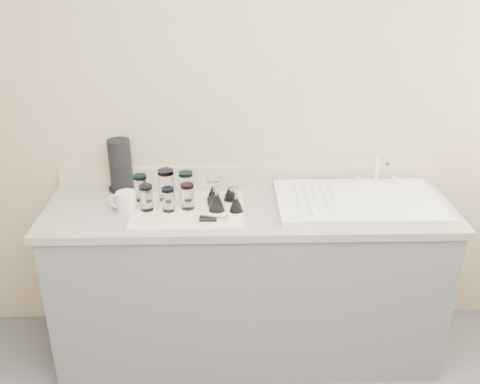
{
  "coord_description": "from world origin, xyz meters",
  "views": [
    {
      "loc": [
        -0.11,
        -1.23,
        2.09
      ],
      "look_at": [
        -0.05,
        1.15,
        1.0
      ],
      "focal_mm": 40.0,
      "sensor_mm": 36.0,
      "label": 1
    }
  ],
  "objects_px": {
    "white_mug": "(126,202)",
    "tumbler_purple": "(186,185)",
    "goblet_front_right": "(236,203)",
    "goblet_back_left": "(214,191)",
    "tumbler_cyan": "(166,185)",
    "can_opener": "(214,219)",
    "sink_unit": "(358,201)",
    "goblet_front_left": "(216,200)",
    "tumbler_lavender": "(188,196)",
    "tumbler_magenta": "(146,198)",
    "paper_towel_roll": "(121,166)",
    "goblet_extra": "(215,196)",
    "goblet_back_right": "(231,191)",
    "tumbler_teal": "(141,188)",
    "tumbler_blue": "(168,199)"
  },
  "relations": [
    {
      "from": "tumbler_purple",
      "to": "goblet_back_right",
      "type": "xyz_separation_m",
      "value": [
        0.23,
        -0.02,
        -0.03
      ]
    },
    {
      "from": "sink_unit",
      "to": "white_mug",
      "type": "bearing_deg",
      "value": -177.58
    },
    {
      "from": "sink_unit",
      "to": "tumbler_blue",
      "type": "distance_m",
      "value": 0.96
    },
    {
      "from": "tumbler_lavender",
      "to": "sink_unit",
      "type": "bearing_deg",
      "value": 2.66
    },
    {
      "from": "tumbler_cyan",
      "to": "can_opener",
      "type": "xyz_separation_m",
      "value": [
        0.25,
        -0.24,
        -0.07
      ]
    },
    {
      "from": "tumbler_magenta",
      "to": "tumbler_blue",
      "type": "xyz_separation_m",
      "value": [
        0.11,
        -0.01,
        -0.0
      ]
    },
    {
      "from": "tumbler_cyan",
      "to": "can_opener",
      "type": "height_order",
      "value": "tumbler_cyan"
    },
    {
      "from": "tumbler_teal",
      "to": "goblet_front_right",
      "type": "height_order",
      "value": "tumbler_teal"
    },
    {
      "from": "sink_unit",
      "to": "paper_towel_roll",
      "type": "distance_m",
      "value": 1.25
    },
    {
      "from": "tumbler_lavender",
      "to": "goblet_extra",
      "type": "bearing_deg",
      "value": 15.95
    },
    {
      "from": "paper_towel_roll",
      "to": "tumbler_purple",
      "type": "bearing_deg",
      "value": -21.5
    },
    {
      "from": "tumbler_teal",
      "to": "goblet_back_right",
      "type": "height_order",
      "value": "goblet_back_right"
    },
    {
      "from": "tumbler_magenta",
      "to": "paper_towel_roll",
      "type": "height_order",
      "value": "paper_towel_roll"
    },
    {
      "from": "sink_unit",
      "to": "goblet_front_right",
      "type": "distance_m",
      "value": 0.63
    },
    {
      "from": "tumbler_lavender",
      "to": "goblet_back_left",
      "type": "height_order",
      "value": "goblet_back_left"
    },
    {
      "from": "sink_unit",
      "to": "goblet_back_right",
      "type": "relative_size",
      "value": 5.94
    },
    {
      "from": "tumbler_lavender",
      "to": "can_opener",
      "type": "relative_size",
      "value": 0.93
    },
    {
      "from": "goblet_back_left",
      "to": "white_mug",
      "type": "relative_size",
      "value": 0.93
    },
    {
      "from": "tumbler_magenta",
      "to": "white_mug",
      "type": "relative_size",
      "value": 0.88
    },
    {
      "from": "goblet_front_right",
      "to": "white_mug",
      "type": "bearing_deg",
      "value": 177.35
    },
    {
      "from": "goblet_back_right",
      "to": "goblet_front_left",
      "type": "height_order",
      "value": "goblet_front_left"
    },
    {
      "from": "goblet_extra",
      "to": "white_mug",
      "type": "xyz_separation_m",
      "value": [
        -0.43,
        -0.05,
        -0.0
      ]
    },
    {
      "from": "tumbler_purple",
      "to": "goblet_front_right",
      "type": "relative_size",
      "value": 1.12
    },
    {
      "from": "goblet_back_left",
      "to": "goblet_front_left",
      "type": "relative_size",
      "value": 0.9
    },
    {
      "from": "goblet_front_left",
      "to": "paper_towel_roll",
      "type": "xyz_separation_m",
      "value": [
        -0.51,
        0.28,
        0.08
      ]
    },
    {
      "from": "goblet_back_left",
      "to": "goblet_front_left",
      "type": "height_order",
      "value": "goblet_front_left"
    },
    {
      "from": "tumbler_cyan",
      "to": "can_opener",
      "type": "bearing_deg",
      "value": -44.77
    },
    {
      "from": "goblet_front_left",
      "to": "goblet_front_right",
      "type": "bearing_deg",
      "value": -8.17
    },
    {
      "from": "tumbler_purple",
      "to": "goblet_back_right",
      "type": "height_order",
      "value": "tumbler_purple"
    },
    {
      "from": "can_opener",
      "to": "goblet_back_right",
      "type": "bearing_deg",
      "value": 70.77
    },
    {
      "from": "sink_unit",
      "to": "goblet_extra",
      "type": "distance_m",
      "value": 0.73
    },
    {
      "from": "white_mug",
      "to": "goblet_front_right",
      "type": "bearing_deg",
      "value": -2.65
    },
    {
      "from": "goblet_front_right",
      "to": "goblet_extra",
      "type": "height_order",
      "value": "goblet_extra"
    },
    {
      "from": "goblet_extra",
      "to": "tumbler_lavender",
      "type": "bearing_deg",
      "value": -164.05
    },
    {
      "from": "tumbler_purple",
      "to": "goblet_front_right",
      "type": "distance_m",
      "value": 0.3
    },
    {
      "from": "tumbler_lavender",
      "to": "tumbler_magenta",
      "type": "bearing_deg",
      "value": -176.88
    },
    {
      "from": "can_opener",
      "to": "tumbler_purple",
      "type": "bearing_deg",
      "value": 119.78
    },
    {
      "from": "tumbler_blue",
      "to": "tumbler_lavender",
      "type": "relative_size",
      "value": 0.93
    },
    {
      "from": "goblet_back_right",
      "to": "goblet_front_left",
      "type": "xyz_separation_m",
      "value": [
        -0.07,
        -0.12,
        0.01
      ]
    },
    {
      "from": "goblet_front_right",
      "to": "white_mug",
      "type": "height_order",
      "value": "goblet_front_right"
    },
    {
      "from": "tumbler_teal",
      "to": "tumbler_cyan",
      "type": "distance_m",
      "value": 0.13
    },
    {
      "from": "goblet_back_left",
      "to": "can_opener",
      "type": "bearing_deg",
      "value": -88.74
    },
    {
      "from": "tumbler_magenta",
      "to": "goblet_front_left",
      "type": "xyz_separation_m",
      "value": [
        0.34,
        -0.01,
        -0.01
      ]
    },
    {
      "from": "white_mug",
      "to": "tumbler_purple",
      "type": "bearing_deg",
      "value": 23.84
    },
    {
      "from": "can_opener",
      "to": "white_mug",
      "type": "xyz_separation_m",
      "value": [
        -0.43,
        0.13,
        0.03
      ]
    },
    {
      "from": "white_mug",
      "to": "tumbler_blue",
      "type": "bearing_deg",
      "value": -4.2
    },
    {
      "from": "tumbler_blue",
      "to": "goblet_front_right",
      "type": "distance_m",
      "value": 0.33
    },
    {
      "from": "sink_unit",
      "to": "goblet_front_left",
      "type": "height_order",
      "value": "sink_unit"
    },
    {
      "from": "goblet_back_left",
      "to": "tumbler_blue",
      "type": "bearing_deg",
      "value": -151.25
    },
    {
      "from": "tumbler_lavender",
      "to": "goblet_front_left",
      "type": "relative_size",
      "value": 0.85
    }
  ]
}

